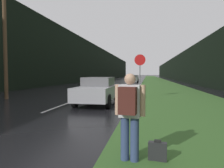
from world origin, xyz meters
TOP-DOWN VIEW (x-y plane):
  - grass_verge at (6.51, 40.00)m, footprint 6.00×240.00m
  - lane_stripe_b at (0.00, 7.37)m, footprint 0.12×3.00m
  - lane_stripe_c at (0.00, 14.37)m, footprint 0.12×3.00m
  - lane_stripe_d at (0.00, 21.37)m, footprint 0.12×3.00m
  - lane_stripe_e at (0.00, 28.37)m, footprint 0.12×3.00m
  - treeline_far_side at (-9.51, 50.00)m, footprint 2.00×140.00m
  - treeline_near_side at (12.51, 50.00)m, footprint 2.00×140.00m
  - utility_pole_near at (-4.73, 9.83)m, footprint 1.80×0.24m
  - stop_sign at (3.94, 11.57)m, footprint 0.73×0.07m
  - hitchhiker_with_backpack at (4.11, 1.79)m, footprint 0.58×0.44m
  - suitcase at (4.63, 1.92)m, footprint 0.36×0.16m
  - car_passing_near at (1.75, 8.79)m, footprint 1.87×4.24m
  - car_passing_far at (1.75, 36.37)m, footprint 2.02×4.17m

SIDE VIEW (x-z plane):
  - lane_stripe_b at x=0.00m, z-range 0.00..0.01m
  - lane_stripe_c at x=0.00m, z-range 0.00..0.01m
  - lane_stripe_d at x=0.00m, z-range 0.00..0.01m
  - lane_stripe_e at x=0.00m, z-range 0.00..0.01m
  - grass_verge at x=6.51m, z-range 0.00..0.02m
  - suitcase at x=4.63m, z-range -0.01..0.40m
  - car_passing_far at x=1.75m, z-range 0.03..1.46m
  - car_passing_near at x=1.75m, z-range 0.01..1.48m
  - hitchhiker_with_backpack at x=4.11m, z-range 0.13..1.79m
  - stop_sign at x=3.94m, z-range 0.37..3.32m
  - treeline_near_side at x=12.51m, z-range 0.00..6.18m
  - utility_pole_near at x=-4.73m, z-range 0.13..8.63m
  - treeline_far_side at x=-9.51m, z-range 0.00..8.98m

